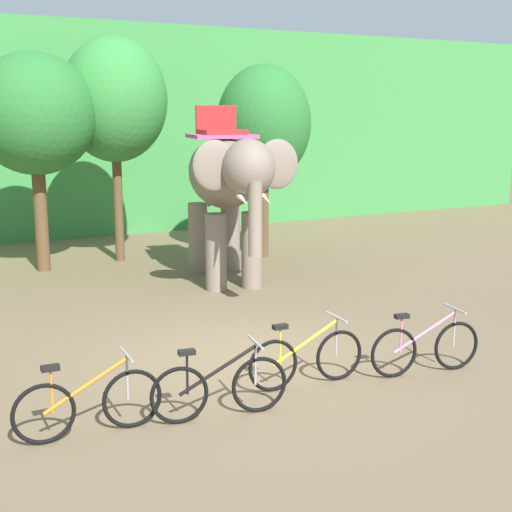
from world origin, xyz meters
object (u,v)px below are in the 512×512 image
Objects in this scene: elephant at (227,181)px; bike_yellow at (306,358)px; tree_far_right at (35,115)px; bike_orange at (89,404)px; tree_center_left at (114,100)px; bike_pink at (425,347)px; bike_black at (220,387)px; tree_right at (264,124)px.

elephant reaches higher than bike_yellow.
tree_far_right is 2.90× the size of bike_orange.
tree_center_left is 3.17× the size of bike_yellow.
tree_far_right is 4.72m from elephant.
elephant is at bearing 91.08° from bike_pink.
tree_center_left is at bearing 112.05° from elephant.
bike_yellow and bike_pink have the same top height.
bike_yellow is at bearing 15.26° from bike_black.
bike_yellow is at bearing -91.45° from tree_center_left.
tree_right is 9.07m from bike_pink.
bike_black is at bearing -164.74° from bike_yellow.
elephant is 7.76m from bike_orange.
elephant reaches higher than bike_orange.
tree_center_left reaches higher than bike_yellow.
bike_orange is 1.01× the size of bike_black.
tree_right is at bearing 58.69° from bike_black.
bike_black is (1.52, -0.25, 0.00)m from bike_orange.
bike_yellow is 1.76m from bike_pink.
tree_far_right is 1.97m from tree_center_left.
tree_center_left reaches higher than bike_pink.
bike_yellow is at bearing -114.46° from tree_right.
tree_right reaches higher than elephant.
bike_yellow is (-0.23, -9.22, -3.53)m from tree_center_left.
tree_far_right is 10.43m from bike_pink.
bike_yellow is (1.47, 0.40, 0.00)m from bike_black.
bike_orange is at bearing -129.14° from tree_right.
tree_right is 2.81× the size of bike_yellow.
tree_center_left is 1.13× the size of tree_right.
elephant is (-2.03, -2.13, -1.14)m from tree_right.
elephant is 6.33m from bike_yellow.
bike_black is (-3.07, -6.25, -1.82)m from elephant.
tree_right reaches higher than bike_pink.
tree_center_left is at bearing 88.55° from bike_yellow.
tree_right is at bearing -20.25° from tree_center_left.
bike_pink is at bearing -12.78° from bike_yellow.
bike_pink is at bearing -102.86° from tree_right.
tree_far_right is 2.91× the size of bike_yellow.
elephant is 2.50× the size of bike_pink.
bike_yellow is (1.69, -8.94, -3.19)m from tree_far_right.
bike_pink is (1.49, -9.61, -3.53)m from tree_center_left.
bike_pink is at bearing -88.92° from elephant.
bike_yellow is at bearing 167.22° from bike_pink.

